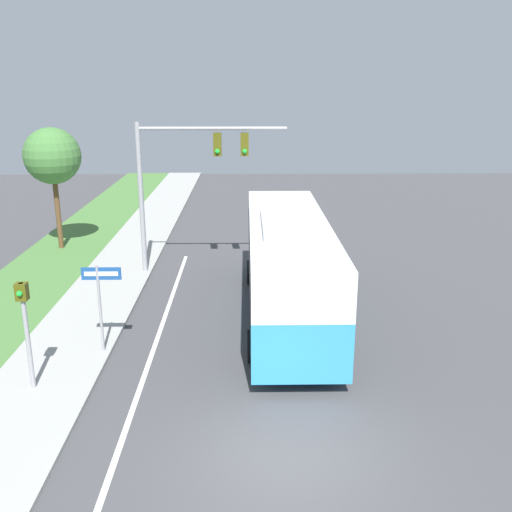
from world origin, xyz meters
TOP-DOWN VIEW (x-y plane):
  - ground_plane at (0.00, 0.00)m, footprint 80.00×80.00m
  - lane_divider_near at (-3.60, 0.00)m, footprint 0.14×30.00m
  - bus at (0.59, 7.93)m, footprint 2.74×10.75m
  - signal_gantry at (-3.24, 12.58)m, footprint 5.95×0.41m
  - pedestrian_signal at (-6.32, 3.02)m, footprint 0.28×0.34m
  - street_sign at (-4.97, 5.12)m, footprint 1.13×0.08m
  - roadside_tree at (-9.69, 16.23)m, footprint 2.59×2.59m

SIDE VIEW (x-z plane):
  - ground_plane at x=0.00m, z-range 0.00..0.00m
  - lane_divider_near at x=-3.60m, z-range 0.00..0.01m
  - street_sign at x=-4.97m, z-range 0.49..3.23m
  - bus at x=0.59m, z-range 0.17..3.75m
  - pedestrian_signal at x=-6.32m, z-range 0.54..3.52m
  - signal_gantry at x=-3.24m, z-range 1.33..7.54m
  - roadside_tree at x=-9.69m, z-range 1.61..7.27m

